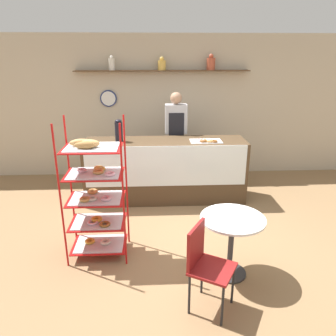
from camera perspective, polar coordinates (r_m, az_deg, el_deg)
The scene contains 9 objects.
ground_plane at distance 4.42m, azimuth 0.32°, elevation -12.77°, with size 14.00×14.00×0.00m, color olive.
back_wall at distance 6.50m, azimuth -0.98°, elevation 10.64°, with size 10.00×0.30×2.70m.
display_counter at distance 5.45m, azimuth -0.47°, elevation -0.36°, with size 2.62×0.68×1.02m.
pastry_rack at distance 3.90m, azimuth -12.62°, elevation -3.97°, with size 0.70×0.50×1.68m.
person_worker at distance 5.84m, azimuth 1.37°, elevation 5.50°, with size 0.38×0.23×1.72m.
cafe_table at distance 3.66m, azimuth 11.04°, elevation -10.88°, with size 0.70×0.70×0.70m.
cafe_chair at distance 3.20m, azimuth 6.36°, elevation -15.57°, with size 0.52×0.52×0.86m.
coffee_carafe at distance 5.28m, azimuth -8.57°, elevation 6.45°, with size 0.12×0.12×0.35m.
donut_tray_counter at distance 5.24m, azimuth 6.68°, elevation 4.73°, with size 0.50×0.30×0.05m.
Camera 1 is at (-0.21, -3.73, 2.35)m, focal length 35.00 mm.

